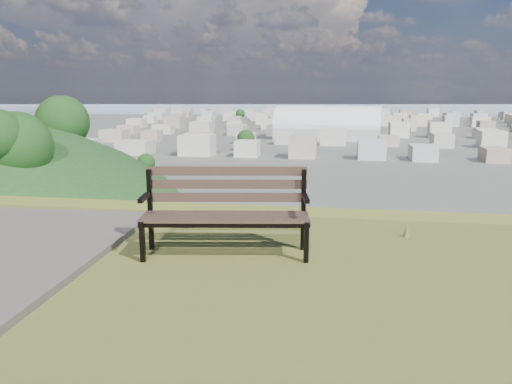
# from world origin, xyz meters

# --- Properties ---
(park_bench) EXTENTS (1.83, 0.83, 0.92)m
(park_bench) POSITION_xyz_m (0.37, 2.26, 25.52)
(park_bench) COLOR #453228
(park_bench) RESTS_ON hilltop_mesa
(grass_tufts) EXTENTS (12.49, 7.38, 0.28)m
(grass_tufts) POSITION_xyz_m (-0.13, -0.44, 25.11)
(grass_tufts) COLOR brown
(grass_tufts) RESTS_ON hilltop_mesa
(arena) EXTENTS (59.84, 29.46, 24.45)m
(arena) POSITION_xyz_m (-4.66, 281.71, 5.76)
(arena) COLOR beige
(arena) RESTS_ON ground
(city_blocks) EXTENTS (395.00, 361.00, 7.00)m
(city_blocks) POSITION_xyz_m (0.00, 394.44, 3.50)
(city_blocks) COLOR silver
(city_blocks) RESTS_ON ground
(city_trees) EXTENTS (406.52, 387.20, 9.98)m
(city_trees) POSITION_xyz_m (-26.39, 319.00, 4.83)
(city_trees) COLOR #302218
(city_trees) RESTS_ON ground
(bay_water) EXTENTS (2400.00, 700.00, 0.12)m
(bay_water) POSITION_xyz_m (0.00, 900.00, 0.00)
(bay_water) COLOR #7E94A1
(bay_water) RESTS_ON ground
(far_hills) EXTENTS (2050.00, 340.00, 60.00)m
(far_hills) POSITION_xyz_m (-60.92, 1402.93, 25.47)
(far_hills) COLOR #8B99AD
(far_hills) RESTS_ON ground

